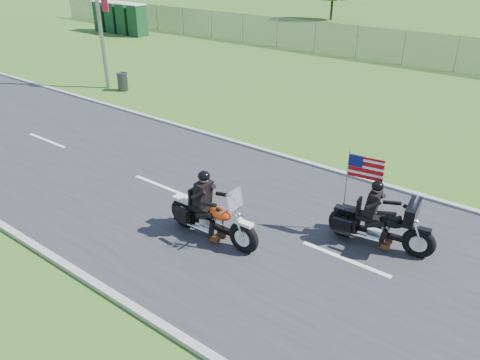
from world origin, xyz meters
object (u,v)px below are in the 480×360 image
Objects in this scene: porta_toilet_c at (114,18)px; motorcycle_lead at (211,218)px; trash_can at (123,82)px; porta_toilet_d at (103,16)px; motorcycle_follow at (381,226)px; porta_toilet_b at (126,19)px; porta_toilet_a at (137,21)px.

motorcycle_lead is (25.76, -18.16, -0.58)m from porta_toilet_c.
trash_can is (-11.95, 7.30, -0.14)m from motorcycle_lead.
motorcycle_follow is at bearing -27.63° from porta_toilet_d.
porta_toilet_b is at bearing 138.82° from trash_can.
motorcycle_lead is at bearing -31.44° from trash_can.
porta_toilet_a is 0.86× the size of motorcycle_lead.
porta_toilet_a reaches higher than trash_can.
porta_toilet_c is at bearing 180.00° from porta_toilet_b.
porta_toilet_d is at bearing 180.00° from porta_toilet_a.
trash_can is at bearing -44.60° from porta_toilet_a.
porta_toilet_d is 32.67m from motorcycle_lead.
motorcycle_lead is at bearing -33.77° from porta_toilet_d.
porta_toilet_b is 0.86× the size of motorcycle_lead.
porta_toilet_b is 30.38m from motorcycle_lead.
porta_toilet_b is at bearing 0.00° from porta_toilet_c.
porta_toilet_a is at bearing 0.00° from porta_toilet_d.
motorcycle_follow is 16.20m from trash_can.
porta_toilet_c is at bearing 0.00° from porta_toilet_d.
porta_toilet_c reaches higher than motorcycle_lead.
porta_toilet_b is 1.40m from porta_toilet_c.
porta_toilet_b is at bearing 142.01° from motorcycle_follow.
porta_toilet_b reaches higher than motorcycle_lead.
motorcycle_lead is 4.03m from motorcycle_follow.
porta_toilet_b is 1.00× the size of porta_toilet_c.
motorcycle_lead reaches higher than trash_can.
porta_toilet_b reaches higher than trash_can.
motorcycle_follow reaches higher than motorcycle_lead.
motorcycle_lead is (24.36, -18.16, -0.58)m from porta_toilet_b.
porta_toilet_a is at bearing 0.00° from porta_toilet_c.
porta_toilet_a reaches higher than motorcycle_lead.
porta_toilet_c reaches higher than motorcycle_follow.
motorcycle_follow is (27.76, -16.00, -0.57)m from porta_toilet_b.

